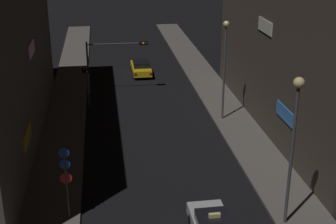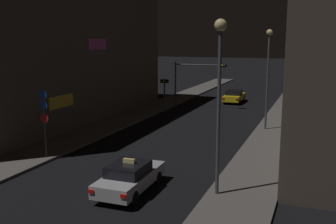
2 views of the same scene
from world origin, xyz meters
TOP-DOWN VIEW (x-y plane):
  - sidewalk_left at (-6.49, 30.72)m, footprint 3.11×65.44m
  - sidewalk_right at (6.49, 30.72)m, footprint 3.11×65.44m
  - building_facade_right at (12.20, 23.56)m, footprint 8.39×24.60m
  - far_car at (0.45, 38.40)m, footprint 1.85×4.46m
  - traffic_light_overhead at (-2.45, 33.09)m, footprint 5.44×0.41m
  - traffic_light_left_kerb at (-4.68, 29.97)m, footprint 0.80×0.42m
  - sign_pole_left at (-5.49, 12.97)m, footprint 0.60×0.10m
  - street_lamp_near_block at (5.41, 11.02)m, footprint 0.54×0.54m
  - street_lamp_far_block at (5.66, 25.27)m, footprint 0.47×0.47m

SIDE VIEW (x-z plane):
  - sidewalk_left at x=-6.49m, z-range 0.00..0.16m
  - sidewalk_right at x=6.49m, z-range 0.00..0.16m
  - far_car at x=0.45m, z-range 0.02..1.44m
  - traffic_light_left_kerb at x=-4.68m, z-range 0.74..4.03m
  - sign_pole_left at x=-5.49m, z-range 0.53..4.51m
  - traffic_light_overhead at x=-2.45m, z-range 1.16..5.91m
  - street_lamp_far_block at x=5.66m, z-range 1.32..8.94m
  - street_lamp_near_block at x=5.41m, z-range 1.64..9.37m
  - building_facade_right at x=12.20m, z-range 0.00..16.62m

